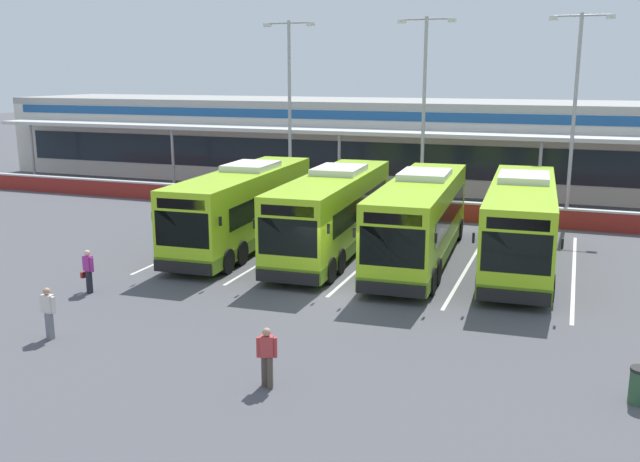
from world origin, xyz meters
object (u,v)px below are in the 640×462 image
object	(u,v)px
coach_bus_left_centre	(333,214)
lamp_post_east	(575,105)
coach_bus_right_centre	(521,225)
lamp_post_west	(290,101)
lamp_post_centre	(424,103)
coach_bus_leftmost	(244,208)
pedestrian_child	(267,355)
pedestrian_with_handbag	(88,270)
litter_bin	(640,386)
coach_bus_centre	(420,220)
pedestrian_in_dark_coat	(48,311)

from	to	relation	value
coach_bus_left_centre	lamp_post_east	distance (m)	15.47
coach_bus_right_centre	lamp_post_west	xyz separation A→B (m)	(-14.76, 10.56, 4.50)
coach_bus_right_centre	lamp_post_centre	xyz separation A→B (m)	(-6.38, 10.27, 4.50)
coach_bus_leftmost	pedestrian_child	world-z (taller)	coach_bus_leftmost
coach_bus_right_centre	lamp_post_centre	size ratio (longest dim) A/B	1.11
pedestrian_with_handbag	litter_bin	world-z (taller)	pedestrian_with_handbag
coach_bus_centre	pedestrian_in_dark_coat	world-z (taller)	coach_bus_centre
pedestrian_with_handbag	coach_bus_centre	bearing A→B (deg)	39.18
pedestrian_in_dark_coat	pedestrian_child	xyz separation A→B (m)	(7.66, -0.80, 0.00)
coach_bus_right_centre	lamp_post_centre	distance (m)	12.90
coach_bus_leftmost	pedestrian_with_handbag	size ratio (longest dim) A/B	7.57
coach_bus_leftmost	lamp_post_east	size ratio (longest dim) A/B	1.11
coach_bus_right_centre	pedestrian_with_handbag	world-z (taller)	coach_bus_right_centre
pedestrian_with_handbag	pedestrian_in_dark_coat	distance (m)	4.60
pedestrian_with_handbag	lamp_post_east	xyz separation A→B (m)	(16.35, 19.79, 5.43)
pedestrian_with_handbag	coach_bus_right_centre	bearing A→B (deg)	32.17
coach_bus_centre	coach_bus_leftmost	bearing A→B (deg)	-179.49
coach_bus_centre	pedestrian_in_dark_coat	distance (m)	15.50
pedestrian_with_handbag	pedestrian_child	distance (m)	10.75
coach_bus_leftmost	coach_bus_left_centre	xyz separation A→B (m)	(4.34, 0.18, 0.00)
coach_bus_leftmost	lamp_post_west	xyz separation A→B (m)	(-2.33, 11.26, 4.50)
coach_bus_left_centre	pedestrian_in_dark_coat	size ratio (longest dim) A/B	7.57
lamp_post_east	litter_bin	distance (m)	23.35
coach_bus_centre	coach_bus_right_centre	bearing A→B (deg)	8.73
litter_bin	coach_bus_left_centre	bearing A→B (deg)	136.30
coach_bus_leftmost	litter_bin	bearing A→B (deg)	-34.59
coach_bus_centre	coach_bus_right_centre	world-z (taller)	same
lamp_post_west	lamp_post_centre	size ratio (longest dim) A/B	1.00
coach_bus_right_centre	lamp_post_west	world-z (taller)	lamp_post_west
coach_bus_right_centre	lamp_post_east	world-z (taller)	lamp_post_east
lamp_post_east	pedestrian_with_handbag	bearing A→B (deg)	-129.55
coach_bus_leftmost	lamp_post_west	size ratio (longest dim) A/B	1.11
lamp_post_west	litter_bin	world-z (taller)	lamp_post_west
coach_bus_left_centre	coach_bus_centre	size ratio (longest dim) A/B	1.00
coach_bus_centre	lamp_post_centre	xyz separation A→B (m)	(-2.26, 10.90, 4.50)
coach_bus_centre	pedestrian_with_handbag	size ratio (longest dim) A/B	7.57
coach_bus_leftmost	pedestrian_with_handbag	bearing A→B (deg)	-104.61
lamp_post_west	pedestrian_in_dark_coat	bearing A→B (deg)	-85.33
coach_bus_right_centre	lamp_post_centre	bearing A→B (deg)	121.85
pedestrian_child	lamp_post_east	size ratio (longest dim) A/B	0.15
coach_bus_leftmost	pedestrian_child	distance (m)	15.39
pedestrian_child	lamp_post_west	distance (m)	27.14
coach_bus_right_centre	coach_bus_left_centre	bearing A→B (deg)	-176.27
lamp_post_west	coach_bus_leftmost	bearing A→B (deg)	-78.31
coach_bus_leftmost	litter_bin	distance (m)	19.82
coach_bus_leftmost	pedestrian_in_dark_coat	bearing A→B (deg)	-91.68
coach_bus_leftmost	coach_bus_right_centre	distance (m)	12.45
coach_bus_leftmost	coach_bus_left_centre	bearing A→B (deg)	2.36
pedestrian_in_dark_coat	lamp_post_east	world-z (taller)	lamp_post_east
lamp_post_centre	litter_bin	distance (m)	25.12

